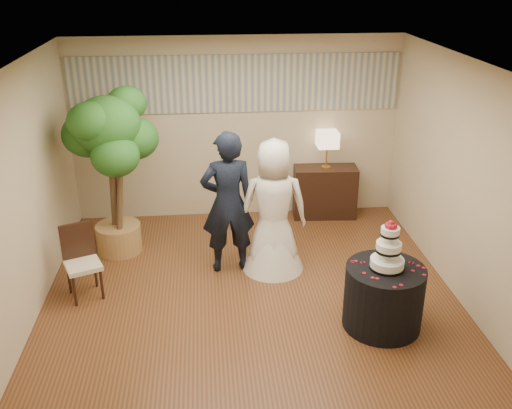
{
  "coord_description": "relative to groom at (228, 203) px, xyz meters",
  "views": [
    {
      "loc": [
        -0.5,
        -5.94,
        3.83
      ],
      "look_at": [
        0.1,
        0.4,
        1.05
      ],
      "focal_mm": 40.0,
      "sensor_mm": 36.0,
      "label": 1
    }
  ],
  "objects": [
    {
      "name": "table_lamp",
      "position": [
        1.6,
        1.55,
        0.16
      ],
      "size": [
        0.31,
        0.31,
        0.58
      ],
      "primitive_type": null,
      "color": "#D4B58C",
      "rests_on": "console"
    },
    {
      "name": "ceiling",
      "position": [
        0.23,
        -0.72,
        1.85
      ],
      "size": [
        5.0,
        5.0,
        0.0
      ],
      "primitive_type": "cube",
      "color": "white",
      "rests_on": "wall_back"
    },
    {
      "name": "wedding_cake",
      "position": [
        1.65,
        -1.44,
        0.07
      ],
      "size": [
        0.37,
        0.37,
        0.57
      ],
      "primitive_type": null,
      "color": "white",
      "rests_on": "cake_table"
    },
    {
      "name": "wall_right",
      "position": [
        2.73,
        -0.72,
        0.45
      ],
      "size": [
        0.06,
        5.0,
        2.8
      ],
      "primitive_type": "cube",
      "color": "#C6B493",
      "rests_on": "ground"
    },
    {
      "name": "groom",
      "position": [
        0.0,
        0.0,
        0.0
      ],
      "size": [
        0.73,
        0.52,
        1.9
      ],
      "primitive_type": "imported",
      "rotation": [
        0.0,
        0.0,
        3.24
      ],
      "color": "black",
      "rests_on": "floor"
    },
    {
      "name": "wall_front",
      "position": [
        0.23,
        -3.22,
        0.45
      ],
      "size": [
        5.0,
        0.06,
        2.8
      ],
      "primitive_type": "cube",
      "color": "#C6B493",
      "rests_on": "ground"
    },
    {
      "name": "ficus_tree",
      "position": [
        -1.51,
        0.64,
        0.22
      ],
      "size": [
        1.42,
        1.42,
        2.33
      ],
      "primitive_type": null,
      "rotation": [
        0.0,
        0.0,
        -2.79
      ],
      "color": "#26601E",
      "rests_on": "floor"
    },
    {
      "name": "floor",
      "position": [
        0.23,
        -0.72,
        -0.95
      ],
      "size": [
        5.0,
        5.0,
        0.0
      ],
      "primitive_type": "cube",
      "color": "brown",
      "rests_on": "ground"
    },
    {
      "name": "wall_left",
      "position": [
        -2.27,
        -0.72,
        0.45
      ],
      "size": [
        0.06,
        5.0,
        2.8
      ],
      "primitive_type": "cube",
      "color": "#C6B493",
      "rests_on": "ground"
    },
    {
      "name": "console",
      "position": [
        1.6,
        1.55,
        -0.54
      ],
      "size": [
        1.0,
        0.5,
        0.81
      ],
      "primitive_type": "cube",
      "rotation": [
        0.0,
        0.0,
        -0.07
      ],
      "color": "black",
      "rests_on": "floor"
    },
    {
      "name": "bride",
      "position": [
        0.58,
        -0.04,
        -0.06
      ],
      "size": [
        0.92,
        0.87,
        1.78
      ],
      "primitive_type": "imported",
      "rotation": [
        0.0,
        0.0,
        3.08
      ],
      "color": "white",
      "rests_on": "floor"
    },
    {
      "name": "side_chair",
      "position": [
        -1.77,
        -0.52,
        -0.49
      ],
      "size": [
        0.55,
        0.56,
        0.91
      ],
      "primitive_type": null,
      "rotation": [
        0.0,
        0.0,
        0.39
      ],
      "color": "black",
      "rests_on": "floor"
    },
    {
      "name": "mural_border",
      "position": [
        0.23,
        1.76,
        1.15
      ],
      "size": [
        4.9,
        0.02,
        0.85
      ],
      "primitive_type": "cube",
      "color": "#9FA192",
      "rests_on": "wall_back"
    },
    {
      "name": "cake_table",
      "position": [
        1.65,
        -1.44,
        -0.58
      ],
      "size": [
        1.11,
        1.11,
        0.73
      ],
      "primitive_type": "cylinder",
      "rotation": [
        0.0,
        0.0,
        0.34
      ],
      "color": "black",
      "rests_on": "floor"
    },
    {
      "name": "wall_back",
      "position": [
        0.23,
        1.78,
        0.45
      ],
      "size": [
        5.0,
        0.06,
        2.8
      ],
      "primitive_type": "cube",
      "color": "#C6B493",
      "rests_on": "ground"
    }
  ]
}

